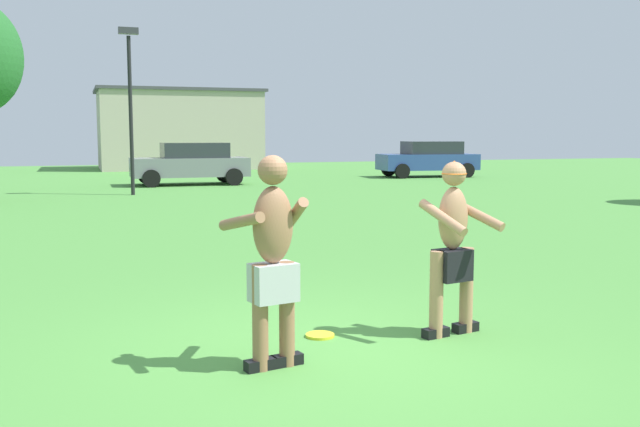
% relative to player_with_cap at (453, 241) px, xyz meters
% --- Properties ---
extents(ground_plane, '(80.00, 80.00, 0.00)m').
position_rel_player_with_cap_xyz_m(ground_plane, '(-1.36, -0.15, -0.90)').
color(ground_plane, '#4C8E3D').
extents(player_with_cap, '(0.72, 0.63, 1.66)m').
position_rel_player_with_cap_xyz_m(player_with_cap, '(0.00, 0.00, 0.00)').
color(player_with_cap, black).
rests_on(player_with_cap, ground_plane).
extents(player_in_gray, '(0.65, 0.67, 1.74)m').
position_rel_player_with_cap_xyz_m(player_in_gray, '(-1.86, -0.37, 0.02)').
color(player_in_gray, black).
rests_on(player_in_gray, ground_plane).
extents(frisbee, '(0.27, 0.27, 0.03)m').
position_rel_player_with_cap_xyz_m(frisbee, '(-1.21, 0.34, -0.89)').
color(frisbee, yellow).
rests_on(frisbee, ground_plane).
extents(car_blue_near_post, '(4.46, 2.37, 1.58)m').
position_rel_player_with_cap_xyz_m(car_blue_near_post, '(11.58, 22.51, -0.08)').
color(car_blue_near_post, '#2D478C').
rests_on(car_blue_near_post, ground_plane).
extents(car_gray_mid_lot, '(4.31, 2.03, 1.58)m').
position_rel_player_with_cap_xyz_m(car_gray_mid_lot, '(0.78, 20.98, -0.08)').
color(car_gray_mid_lot, slate).
rests_on(car_gray_mid_lot, ground_plane).
extents(lamp_post, '(0.60, 0.24, 5.16)m').
position_rel_player_with_cap_xyz_m(lamp_post, '(-1.65, 17.10, 2.30)').
color(lamp_post, black).
rests_on(lamp_post, ground_plane).
extents(outbuilding_behind_lot, '(8.82, 5.61, 4.32)m').
position_rel_player_with_cap_xyz_m(outbuilding_behind_lot, '(2.17, 34.11, 1.26)').
color(outbuilding_behind_lot, '#B2A893').
rests_on(outbuilding_behind_lot, ground_plane).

